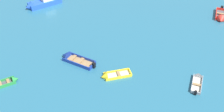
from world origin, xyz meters
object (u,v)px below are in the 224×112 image
Objects in this scene: rowboat_yellow_far_right at (109,76)px; rowboat_deep_blue_distant_center at (72,58)px; rowboat_red_back_row_center at (221,18)px; motor_launch_blue_cluster_outer at (42,2)px; rowboat_green_far_back at (9,82)px; rowboat_grey_outer_right at (198,79)px.

rowboat_yellow_far_right is 0.78× the size of rowboat_deep_blue_distant_center.
rowboat_red_back_row_center is 0.98× the size of rowboat_deep_blue_distant_center.
motor_launch_blue_cluster_outer is 16.09m from rowboat_deep_blue_distant_center.
motor_launch_blue_cluster_outer is at bearing 118.29° from rowboat_deep_blue_distant_center.
rowboat_deep_blue_distant_center reaches higher than rowboat_yellow_far_right.
motor_launch_blue_cluster_outer is at bearing 95.21° from rowboat_green_far_back.
rowboat_grey_outer_right is at bearing -10.73° from rowboat_deep_blue_distant_center.
rowboat_yellow_far_right is 1.03× the size of rowboat_grey_outer_right.
rowboat_red_back_row_center reaches higher than rowboat_yellow_far_right.
rowboat_deep_blue_distant_center is (-14.44, 2.74, 0.06)m from rowboat_grey_outer_right.
rowboat_green_far_back is at bearing -142.95° from rowboat_deep_blue_distant_center.
rowboat_grey_outer_right is at bearing -113.91° from rowboat_red_back_row_center.
rowboat_red_back_row_center is at bearing 41.95° from rowboat_yellow_far_right.
rowboat_grey_outer_right is (22.06, -16.90, -0.46)m from motor_launch_blue_cluster_outer.
motor_launch_blue_cluster_outer is 1.65× the size of rowboat_grey_outer_right.
rowboat_red_back_row_center is 15.56m from rowboat_grey_outer_right.
rowboat_grey_outer_right is at bearing 0.67° from rowboat_yellow_far_right.
rowboat_grey_outer_right is (20.36, 1.74, -0.02)m from rowboat_green_far_back.
rowboat_yellow_far_right is at bearing 8.61° from rowboat_green_far_back.
rowboat_deep_blue_distant_center is at bearing 37.05° from rowboat_green_far_back.
motor_launch_blue_cluster_outer is 1.26× the size of rowboat_red_back_row_center.
rowboat_red_back_row_center is at bearing 28.98° from rowboat_deep_blue_distant_center.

